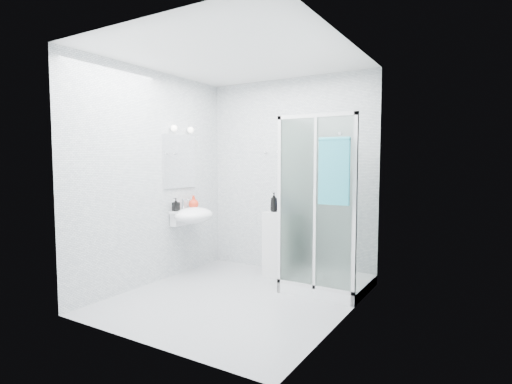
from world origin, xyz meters
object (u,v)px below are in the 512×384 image
Objects in this scene: shampoo_bottle_a at (274,202)px; soap_dispenser_black at (176,205)px; shampoo_bottle_b at (283,203)px; hand_towel at (334,170)px; soap_dispenser_orange at (194,202)px; shower_enclosure at (320,252)px; storage_cabinet at (280,244)px; wall_basin at (192,215)px.

soap_dispenser_black is (-1.05, -0.70, -0.03)m from shampoo_bottle_a.
shampoo_bottle_a is 0.12m from shampoo_bottle_b.
shampoo_bottle_b is 1.37× the size of soap_dispenser_black.
hand_towel is 1.22m from shampoo_bottle_b.
shampoo_bottle_a is (-1.03, 0.62, -0.44)m from hand_towel.
soap_dispenser_orange is 1.05× the size of soap_dispenser_black.
shower_enclosure is 8.71× the size of shampoo_bottle_b.
hand_towel is 2.78× the size of shampoo_bottle_a.
storage_cabinet is 0.54m from shampoo_bottle_b.
shower_enclosure is at bearing 10.81° from wall_basin.
shampoo_bottle_b is at bearing 19.18° from soap_dispenser_orange.
shower_enclosure is 0.71m from storage_cabinet.
soap_dispenser_orange is 0.34m from soap_dispenser_black.
wall_basin is at bearing -169.19° from shower_enclosure.
shampoo_bottle_a reaches higher than storage_cabinet.
soap_dispenser_black is at bearing -90.97° from soap_dispenser_orange.
wall_basin is 0.26m from soap_dispenser_black.
shower_enclosure is 2.88× the size of hand_towel.
wall_basin is 2.24× the size of shampoo_bottle_a.
hand_towel reaches higher than wall_basin.
storage_cabinet is at bearing 33.72° from soap_dispenser_black.
storage_cabinet is at bearing 30.18° from wall_basin.
shampoo_bottle_a is (-0.07, -0.05, 0.55)m from storage_cabinet.
hand_towel is 1.28m from shampoo_bottle_a.
shampoo_bottle_a is at bearing 18.90° from soap_dispenser_orange.
wall_basin is (-1.66, -0.32, 0.35)m from shower_enclosure.
soap_dispenser_orange reaches higher than wall_basin.
shampoo_bottle_a reaches higher than wall_basin.
wall_basin is 0.66× the size of storage_cabinet.
wall_basin is at bearing -151.01° from shampoo_bottle_b.
soap_dispenser_black is (-1.78, -0.48, 0.50)m from shower_enclosure.
shampoo_bottle_a is 1.09× the size of shampoo_bottle_b.
soap_dispenser_orange is (-1.16, -0.40, -0.01)m from shampoo_bottle_b.
hand_towel is at bearing -30.82° from shampoo_bottle_a.
shampoo_bottle_b is 1.38m from soap_dispenser_black.
hand_towel is 3.03× the size of shampoo_bottle_b.
shampoo_bottle_b is at bearing 32.61° from soap_dispenser_black.
storage_cabinet is 4.82× the size of soap_dispenser_orange.
shampoo_bottle_a is at bearing -139.51° from storage_cabinet.
shower_enclosure is 1.09m from hand_towel.
shampoo_bottle_a reaches higher than shampoo_bottle_b.
storage_cabinet is 1.45m from soap_dispenser_black.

